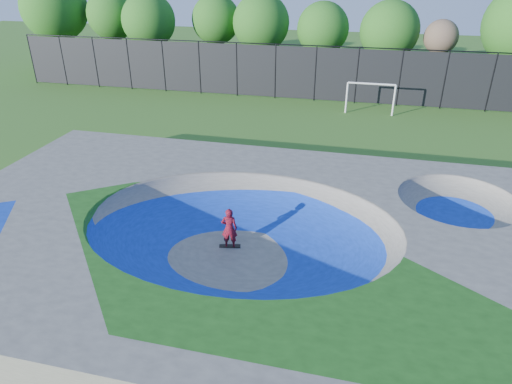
% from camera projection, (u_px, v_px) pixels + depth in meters
% --- Properties ---
extents(ground, '(120.00, 120.00, 0.00)m').
position_uv_depth(ground, '(241.00, 257.00, 16.22)').
color(ground, '#30601A').
rests_on(ground, ground).
extents(skate_deck, '(22.00, 14.00, 1.50)m').
position_uv_depth(skate_deck, '(241.00, 239.00, 15.88)').
color(skate_deck, gray).
rests_on(skate_deck, ground).
extents(skater, '(0.63, 0.47, 1.60)m').
position_uv_depth(skater, '(229.00, 228.00, 16.44)').
color(skater, '#AF0E26').
rests_on(skater, ground).
extents(skateboard, '(0.81, 0.39, 0.05)m').
position_uv_depth(skateboard, '(230.00, 246.00, 16.79)').
color(skateboard, black).
rests_on(skateboard, ground).
extents(soccer_goal, '(3.25, 0.12, 2.15)m').
position_uv_depth(soccer_goal, '(371.00, 93.00, 30.72)').
color(soccer_goal, silver).
rests_on(soccer_goal, ground).
extents(fence, '(48.09, 0.09, 4.04)m').
position_uv_depth(fence, '(315.00, 73.00, 33.49)').
color(fence, black).
rests_on(fence, ground).
extents(treeline, '(54.09, 6.62, 8.59)m').
position_uv_depth(treeline, '(315.00, 22.00, 36.61)').
color(treeline, '#443422').
rests_on(treeline, ground).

